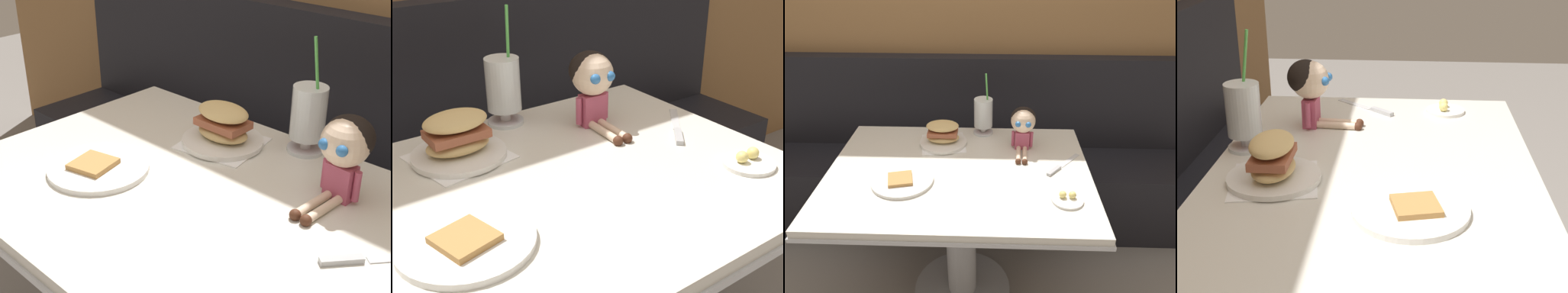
% 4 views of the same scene
% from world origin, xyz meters
% --- Properties ---
extents(wood_panel_wall, '(4.40, 0.08, 2.40)m').
position_xyz_m(wood_panel_wall, '(0.00, 1.05, 1.20)').
color(wood_panel_wall, olive).
rests_on(wood_panel_wall, ground).
extents(booth_bench, '(2.60, 0.48, 1.00)m').
position_xyz_m(booth_bench, '(0.00, 0.81, 0.33)').
color(booth_bench, black).
rests_on(booth_bench, ground).
extents(diner_table, '(1.11, 0.81, 0.74)m').
position_xyz_m(diner_table, '(0.00, 0.18, 0.54)').
color(diner_table, silver).
rests_on(diner_table, ground).
extents(toast_plate, '(0.25, 0.25, 0.03)m').
position_xyz_m(toast_plate, '(-0.22, 0.09, 0.75)').
color(toast_plate, white).
rests_on(toast_plate, diner_table).
extents(milkshake_glass, '(0.10, 0.10, 0.32)m').
position_xyz_m(milkshake_glass, '(0.09, 0.53, 0.84)').
color(milkshake_glass, silver).
rests_on(milkshake_glass, diner_table).
extents(sandwich_plate, '(0.23, 0.23, 0.12)m').
position_xyz_m(sandwich_plate, '(-0.09, 0.41, 0.79)').
color(sandwich_plate, white).
rests_on(sandwich_plate, diner_table).
extents(butter_saucer, '(0.12, 0.12, 0.04)m').
position_xyz_m(butter_saucer, '(0.42, -0.01, 0.75)').
color(butter_saucer, white).
rests_on(butter_saucer, diner_table).
extents(butter_knife, '(0.17, 0.19, 0.01)m').
position_xyz_m(butter_knife, '(0.42, 0.21, 0.74)').
color(butter_knife, silver).
rests_on(butter_knife, diner_table).
extents(seated_doll, '(0.12, 0.22, 0.20)m').
position_xyz_m(seated_doll, '(0.28, 0.38, 0.87)').
color(seated_doll, '#B74C6B').
rests_on(seated_doll, diner_table).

